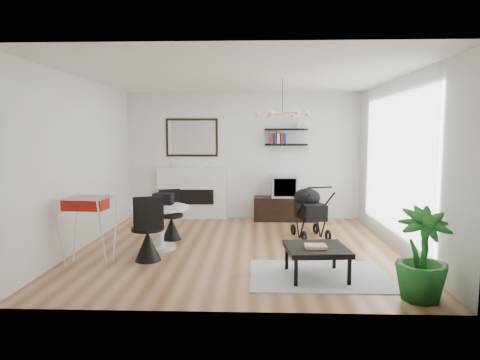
{
  "coord_description": "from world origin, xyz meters",
  "views": [
    {
      "loc": [
        0.27,
        -6.7,
        1.8
      ],
      "look_at": [
        0.01,
        0.4,
        1.05
      ],
      "focal_mm": 32.0,
      "sensor_mm": 36.0,
      "label": 1
    }
  ],
  "objects_px": {
    "fireplace": "(192,187)",
    "coffee_table": "(317,250)",
    "drying_rack": "(88,228)",
    "dining_table": "(159,221)",
    "crt_tv": "(284,186)",
    "tv_console": "(285,209)",
    "stroller": "(309,214)",
    "potted_plant": "(422,255)"
  },
  "relations": [
    {
      "from": "tv_console",
      "to": "stroller",
      "type": "bearing_deg",
      "value": -77.71
    },
    {
      "from": "tv_console",
      "to": "crt_tv",
      "type": "bearing_deg",
      "value": -174.26
    },
    {
      "from": "stroller",
      "to": "coffee_table",
      "type": "bearing_deg",
      "value": -109.19
    },
    {
      "from": "stroller",
      "to": "potted_plant",
      "type": "relative_size",
      "value": 0.95
    },
    {
      "from": "dining_table",
      "to": "drying_rack",
      "type": "bearing_deg",
      "value": -134.96
    },
    {
      "from": "tv_console",
      "to": "potted_plant",
      "type": "bearing_deg",
      "value": -74.91
    },
    {
      "from": "dining_table",
      "to": "coffee_table",
      "type": "height_order",
      "value": "dining_table"
    },
    {
      "from": "drying_rack",
      "to": "coffee_table",
      "type": "xyz_separation_m",
      "value": [
        3.11,
        -0.47,
        -0.15
      ]
    },
    {
      "from": "tv_console",
      "to": "drying_rack",
      "type": "xyz_separation_m",
      "value": [
        -2.97,
        -3.18,
        0.26
      ]
    },
    {
      "from": "fireplace",
      "to": "stroller",
      "type": "height_order",
      "value": "fireplace"
    },
    {
      "from": "drying_rack",
      "to": "coffee_table",
      "type": "height_order",
      "value": "drying_rack"
    },
    {
      "from": "tv_console",
      "to": "stroller",
      "type": "relative_size",
      "value": 1.38
    },
    {
      "from": "fireplace",
      "to": "dining_table",
      "type": "relative_size",
      "value": 2.32
    },
    {
      "from": "dining_table",
      "to": "drying_rack",
      "type": "xyz_separation_m",
      "value": [
        -0.82,
        -0.82,
        0.06
      ]
    },
    {
      "from": "fireplace",
      "to": "crt_tv",
      "type": "relative_size",
      "value": 4.08
    },
    {
      "from": "dining_table",
      "to": "potted_plant",
      "type": "xyz_separation_m",
      "value": [
        3.33,
        -2.0,
        0.06
      ]
    },
    {
      "from": "drying_rack",
      "to": "fireplace",
      "type": "bearing_deg",
      "value": 77.41
    },
    {
      "from": "crt_tv",
      "to": "tv_console",
      "type": "bearing_deg",
      "value": 5.74
    },
    {
      "from": "tv_console",
      "to": "dining_table",
      "type": "distance_m",
      "value": 3.2
    },
    {
      "from": "stroller",
      "to": "potted_plant",
      "type": "bearing_deg",
      "value": -87.93
    },
    {
      "from": "crt_tv",
      "to": "drying_rack",
      "type": "bearing_deg",
      "value": -132.79
    },
    {
      "from": "drying_rack",
      "to": "dining_table",
      "type": "bearing_deg",
      "value": 48.53
    },
    {
      "from": "stroller",
      "to": "coffee_table",
      "type": "height_order",
      "value": "stroller"
    },
    {
      "from": "tv_console",
      "to": "stroller",
      "type": "height_order",
      "value": "stroller"
    },
    {
      "from": "crt_tv",
      "to": "stroller",
      "type": "height_order",
      "value": "crt_tv"
    },
    {
      "from": "fireplace",
      "to": "drying_rack",
      "type": "xyz_separation_m",
      "value": [
        -0.96,
        -3.34,
        -0.18
      ]
    },
    {
      "from": "drying_rack",
      "to": "tv_console",
      "type": "bearing_deg",
      "value": 50.42
    },
    {
      "from": "crt_tv",
      "to": "drying_rack",
      "type": "height_order",
      "value": "same"
    },
    {
      "from": "drying_rack",
      "to": "coffee_table",
      "type": "relative_size",
      "value": 1.17
    },
    {
      "from": "coffee_table",
      "to": "potted_plant",
      "type": "bearing_deg",
      "value": -34.43
    },
    {
      "from": "fireplace",
      "to": "stroller",
      "type": "xyz_separation_m",
      "value": [
        2.33,
        -1.63,
        -0.27
      ]
    },
    {
      "from": "fireplace",
      "to": "coffee_table",
      "type": "height_order",
      "value": "fireplace"
    },
    {
      "from": "tv_console",
      "to": "stroller",
      "type": "distance_m",
      "value": 1.51
    },
    {
      "from": "crt_tv",
      "to": "coffee_table",
      "type": "xyz_separation_m",
      "value": [
        0.17,
        -3.64,
        -0.38
      ]
    },
    {
      "from": "tv_console",
      "to": "fireplace",
      "type": "bearing_deg",
      "value": 175.25
    },
    {
      "from": "stroller",
      "to": "dining_table",
      "type": "bearing_deg",
      "value": -174.5
    },
    {
      "from": "fireplace",
      "to": "potted_plant",
      "type": "height_order",
      "value": "fireplace"
    },
    {
      "from": "dining_table",
      "to": "coffee_table",
      "type": "distance_m",
      "value": 2.63
    },
    {
      "from": "fireplace",
      "to": "potted_plant",
      "type": "xyz_separation_m",
      "value": [
        3.18,
        -4.53,
        -0.18
      ]
    },
    {
      "from": "drying_rack",
      "to": "stroller",
      "type": "bearing_deg",
      "value": 31.0
    },
    {
      "from": "dining_table",
      "to": "coffee_table",
      "type": "relative_size",
      "value": 1.13
    },
    {
      "from": "tv_console",
      "to": "crt_tv",
      "type": "xyz_separation_m",
      "value": [
        -0.03,
        -0.0,
        0.48
      ]
    }
  ]
}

